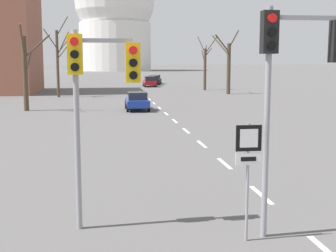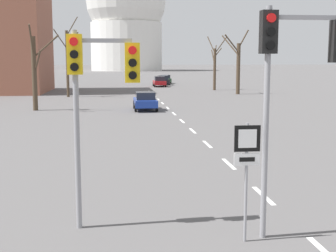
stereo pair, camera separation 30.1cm
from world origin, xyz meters
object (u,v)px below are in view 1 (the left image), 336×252
Objects in this scene: traffic_signal_centre_tall at (292,65)px; sedan_mid_centre at (137,101)px; route_sign_post at (248,161)px; sedan_near_left at (153,80)px; sedan_near_right at (156,79)px; sedan_far_left at (150,81)px; traffic_signal_near_left at (96,80)px.

sedan_mid_centre is at bearing 93.09° from traffic_signal_centre_tall.
sedan_near_left is (5.04, 68.66, -1.11)m from route_sign_post.
sedan_mid_centre is at bearing -98.29° from sedan_near_right.
traffic_signal_centre_tall reaches higher than sedan_far_left.
sedan_near_left is at bearing 82.08° from sedan_mid_centre.
traffic_signal_centre_tall is 28.96m from sedan_mid_centre.
traffic_signal_centre_tall is at bearing -93.32° from sedan_near_left.
traffic_signal_near_left is 73.04m from sedan_near_right.
sedan_mid_centre is (2.94, 27.59, -2.91)m from traffic_signal_near_left.
sedan_far_left reaches higher than sedan_mid_centre.
sedan_near_right is 1.07× the size of sedan_mid_centre.
route_sign_post is at bearing -21.46° from traffic_signal_near_left.
sedan_near_left is at bearing 78.18° from sedan_far_left.
route_sign_post is 0.65× the size of sedan_near_left.
route_sign_post is 63.55m from sedan_far_left.
sedan_mid_centre is (-0.49, 28.94, -1.12)m from route_sign_post.
sedan_far_left is at bearing 86.45° from route_sign_post.
sedan_near_right is at bearing 85.32° from route_sign_post.
route_sign_post reaches higher than sedan_near_right.
traffic_signal_centre_tall is 2.43m from route_sign_post.
sedan_near_left reaches higher than sedan_near_right.
route_sign_post is 0.66× the size of sedan_mid_centre.
sedan_mid_centre reaches higher than sedan_near_right.
traffic_signal_centre_tall is 1.19× the size of sedan_near_right.
route_sign_post is 28.97m from sedan_mid_centre.
sedan_far_left is at bearing 82.68° from sedan_mid_centre.
traffic_signal_near_left reaches higher than sedan_near_left.
sedan_mid_centre is (-1.55, 28.73, -3.30)m from traffic_signal_centre_tall.
traffic_signal_centre_tall reaches higher than sedan_near_right.
sedan_mid_centre is at bearing 83.93° from traffic_signal_near_left.
traffic_signal_centre_tall is at bearing -93.87° from sedan_near_right.
sedan_near_right is at bearing 82.56° from traffic_signal_near_left.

